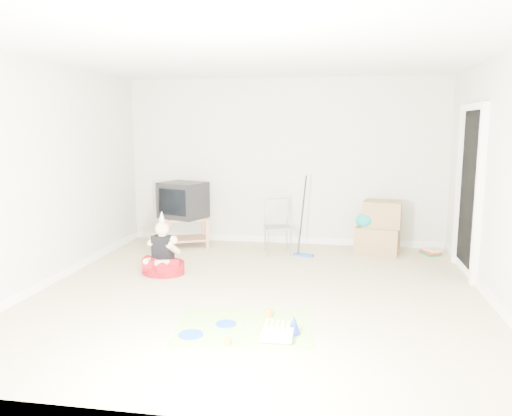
% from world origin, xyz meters
% --- Properties ---
extents(ground, '(5.00, 5.00, 0.00)m').
position_xyz_m(ground, '(0.00, 0.00, 0.00)').
color(ground, '#C3B38C').
rests_on(ground, ground).
extents(doorway_recess, '(0.02, 0.90, 2.05)m').
position_xyz_m(doorway_recess, '(2.48, 1.20, 1.02)').
color(doorway_recess, black).
rests_on(doorway_recess, ground).
extents(tv_stand, '(0.85, 0.71, 0.46)m').
position_xyz_m(tv_stand, '(-1.51, 1.98, 0.27)').
color(tv_stand, '#A76F4B').
rests_on(tv_stand, ground).
extents(crt_tv, '(0.79, 0.72, 0.55)m').
position_xyz_m(crt_tv, '(-1.51, 1.98, 0.73)').
color(crt_tv, black).
rests_on(crt_tv, tv_stand).
extents(folding_chair, '(0.45, 0.44, 0.81)m').
position_xyz_m(folding_chair, '(-0.00, 1.76, 0.40)').
color(folding_chair, gray).
rests_on(folding_chair, ground).
extents(cardboard_boxes, '(0.70, 0.58, 0.78)m').
position_xyz_m(cardboard_boxes, '(1.46, 2.04, 0.37)').
color(cardboard_boxes, '#947147').
rests_on(cardboard_boxes, ground).
extents(floor_mop, '(0.30, 0.38, 1.14)m').
position_xyz_m(floor_mop, '(0.38, 1.69, 0.26)').
color(floor_mop, blue).
rests_on(floor_mop, ground).
extents(book_pile, '(0.29, 0.32, 0.09)m').
position_xyz_m(book_pile, '(2.22, 2.09, 0.04)').
color(book_pile, '#246E2C').
rests_on(book_pile, ground).
extents(seated_woman, '(0.69, 0.69, 0.81)m').
position_xyz_m(seated_woman, '(-1.32, 0.53, 0.18)').
color(seated_woman, maroon).
rests_on(seated_woman, ground).
extents(party_mat, '(1.37, 1.08, 0.01)m').
position_xyz_m(party_mat, '(0.02, -1.01, 0.00)').
color(party_mat, '#F43385').
rests_on(party_mat, ground).
extents(birthday_cake, '(0.28, 0.22, 0.14)m').
position_xyz_m(birthday_cake, '(0.36, -1.23, 0.04)').
color(birthday_cake, silver).
rests_on(birthday_cake, party_mat).
extents(blue_plate_near, '(0.27, 0.27, 0.01)m').
position_xyz_m(blue_plate_near, '(-0.16, -0.98, 0.01)').
color(blue_plate_near, '#1644B7').
rests_on(blue_plate_near, party_mat).
extents(blue_plate_far, '(0.31, 0.31, 0.01)m').
position_xyz_m(blue_plate_far, '(-0.41, -1.27, 0.01)').
color(blue_plate_far, '#1644B7').
rests_on(blue_plate_far, party_mat).
extents(orange_cup_near, '(0.09, 0.09, 0.08)m').
position_xyz_m(orange_cup_near, '(0.21, -0.72, 0.05)').
color(orange_cup_near, orange).
rests_on(orange_cup_near, party_mat).
extents(orange_cup_far, '(0.08, 0.08, 0.07)m').
position_xyz_m(orange_cup_far, '(-0.04, -1.42, 0.04)').
color(orange_cup_far, orange).
rests_on(orange_cup_far, party_mat).
extents(blue_party_hat, '(0.14, 0.14, 0.17)m').
position_xyz_m(blue_party_hat, '(0.50, -1.09, 0.09)').
color(blue_party_hat, '#1B3DBE').
rests_on(blue_party_hat, party_mat).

